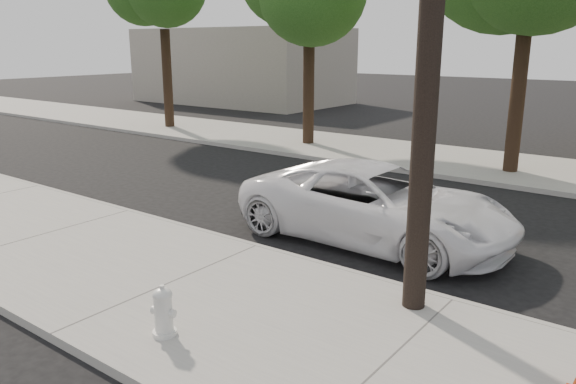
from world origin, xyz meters
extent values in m
plane|color=black|center=(0.00, 0.00, 0.00)|extent=(120.00, 120.00, 0.00)
cube|color=gray|center=(0.00, -4.30, 0.07)|extent=(90.00, 4.40, 0.15)
cube|color=gray|center=(0.00, 8.50, 0.07)|extent=(90.00, 5.00, 0.15)
cube|color=#9E9B93|center=(0.00, -2.10, 0.07)|extent=(90.00, 0.12, 0.16)
cube|color=gray|center=(-20.00, 20.00, 2.50)|extent=(14.00, 8.00, 5.00)
cylinder|color=black|center=(-14.00, 8.00, 2.40)|extent=(0.44, 0.44, 4.50)
cylinder|color=black|center=(-6.00, 8.20, 2.28)|extent=(0.44, 0.44, 4.25)
cylinder|color=black|center=(2.00, 7.80, 2.53)|extent=(0.44, 0.44, 4.75)
imported|color=white|center=(1.53, -0.11, 0.80)|extent=(5.80, 2.74, 1.60)
cylinder|color=silver|center=(1.27, -5.57, 0.18)|extent=(0.33, 0.33, 0.06)
cylinder|color=silver|center=(1.27, -5.57, 0.43)|extent=(0.25, 0.25, 0.57)
ellipsoid|color=silver|center=(1.27, -5.57, 0.74)|extent=(0.27, 0.27, 0.19)
cylinder|color=silver|center=(1.27, -5.57, 0.49)|extent=(0.37, 0.21, 0.11)
cylinder|color=silver|center=(1.27, -5.57, 0.49)|extent=(0.19, 0.22, 0.14)
camera|label=1|loc=(6.77, -10.07, 3.99)|focal=35.00mm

